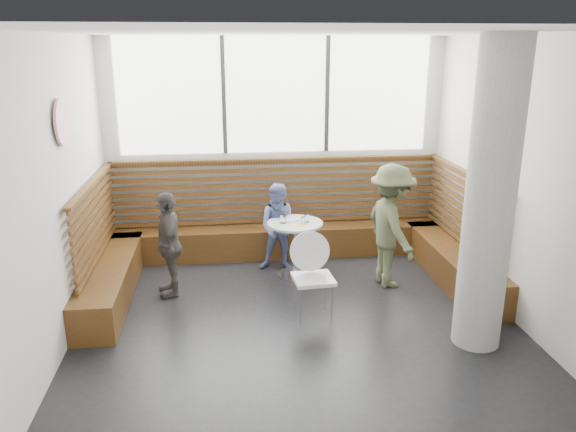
{
  "coord_description": "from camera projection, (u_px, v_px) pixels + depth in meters",
  "views": [
    {
      "loc": [
        -0.81,
        -5.74,
        3.09
      ],
      "look_at": [
        0.0,
        1.0,
        1.0
      ],
      "focal_mm": 35.0,
      "sensor_mm": 36.0,
      "label": 1
    }
  ],
  "objects": [
    {
      "name": "glass_right",
      "position": [
        306.0,
        218.0,
        7.59
      ],
      "size": [
        0.07,
        0.07,
        0.11
      ],
      "primitive_type": "cylinder",
      "color": "white",
      "rests_on": "cafe_table"
    },
    {
      "name": "booth",
      "position": [
        282.0,
        240.0,
        8.01
      ],
      "size": [
        5.0,
        2.5,
        1.44
      ],
      "color": "#462B11",
      "rests_on": "ground"
    },
    {
      "name": "child_left",
      "position": [
        169.0,
        244.0,
        7.06
      ],
      "size": [
        0.45,
        0.83,
        1.35
      ],
      "primitive_type": "imported",
      "rotation": [
        0.0,
        0.0,
        -1.42
      ],
      "color": "#494643",
      "rests_on": "ground"
    },
    {
      "name": "child_back",
      "position": [
        280.0,
        227.0,
        7.85
      ],
      "size": [
        0.69,
        0.58,
        1.25
      ],
      "primitive_type": "imported",
      "rotation": [
        0.0,
        0.0,
        -0.19
      ],
      "color": "#6371AD",
      "rests_on": "ground"
    },
    {
      "name": "menu_card",
      "position": [
        298.0,
        225.0,
        7.44
      ],
      "size": [
        0.23,
        0.18,
        0.0
      ],
      "primitive_type": "cube",
      "rotation": [
        0.0,
        0.0,
        0.24
      ],
      "color": "#A5C64C",
      "rests_on": "cafe_table"
    },
    {
      "name": "plate_far",
      "position": [
        296.0,
        219.0,
        7.71
      ],
      "size": [
        0.2,
        0.2,
        0.01
      ],
      "primitive_type": "cylinder",
      "color": "white",
      "rests_on": "cafe_table"
    },
    {
      "name": "plate_near",
      "position": [
        288.0,
        220.0,
        7.67
      ],
      "size": [
        0.22,
        0.22,
        0.02
      ],
      "primitive_type": "cylinder",
      "color": "white",
      "rests_on": "cafe_table"
    },
    {
      "name": "glass_left",
      "position": [
        283.0,
        219.0,
        7.52
      ],
      "size": [
        0.08,
        0.08,
        0.12
      ],
      "primitive_type": "cylinder",
      "color": "white",
      "rests_on": "cafe_table"
    },
    {
      "name": "cafe_table",
      "position": [
        295.0,
        238.0,
        7.64
      ],
      "size": [
        0.76,
        0.76,
        0.78
      ],
      "color": "silver",
      "rests_on": "ground"
    },
    {
      "name": "adult_man",
      "position": [
        391.0,
        226.0,
        7.3
      ],
      "size": [
        0.76,
        1.14,
        1.63
      ],
      "primitive_type": "imported",
      "rotation": [
        0.0,
        0.0,
        1.73
      ],
      "color": "#51593B",
      "rests_on": "ground"
    },
    {
      "name": "cafe_chair",
      "position": [
        312.0,
        268.0,
        6.52
      ],
      "size": [
        0.48,
        0.47,
        1.0
      ],
      "rotation": [
        0.0,
        0.0,
        0.07
      ],
      "color": "white",
      "rests_on": "ground"
    },
    {
      "name": "wall_art",
      "position": [
        62.0,
        122.0,
        5.87
      ],
      "size": [
        0.03,
        0.5,
        0.5
      ],
      "primitive_type": "cylinder",
      "rotation": [
        0.0,
        1.57,
        0.0
      ],
      "color": "white",
      "rests_on": "room"
    },
    {
      "name": "concrete_column",
      "position": [
        490.0,
        199.0,
        5.61
      ],
      "size": [
        0.5,
        0.5,
        3.2
      ],
      "primitive_type": "cylinder",
      "color": "gray",
      "rests_on": "ground"
    },
    {
      "name": "glass_mid",
      "position": [
        303.0,
        221.0,
        7.48
      ],
      "size": [
        0.06,
        0.06,
        0.1
      ],
      "primitive_type": "cylinder",
      "color": "white",
      "rests_on": "cafe_table"
    },
    {
      "name": "room",
      "position": [
        299.0,
        189.0,
        5.98
      ],
      "size": [
        5.0,
        5.0,
        3.2
      ],
      "color": "silver",
      "rests_on": "ground"
    }
  ]
}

